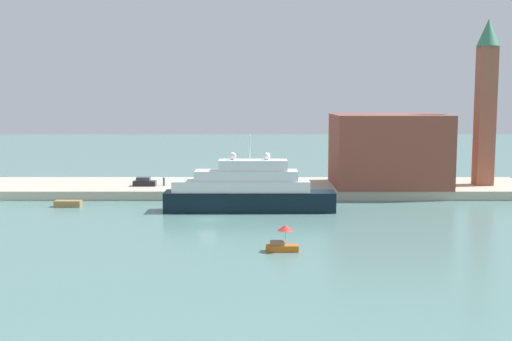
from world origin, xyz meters
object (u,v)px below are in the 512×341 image
object	(u,v)px
work_barge	(71,204)
mooring_bollard	(197,188)
harbor_building	(391,150)
bell_tower	(489,96)
parked_car	(147,182)
large_yacht	(250,191)
small_motorboat	(285,241)
person_figure	(167,181)

from	to	relation	value
work_barge	mooring_bollard	xyz separation A→B (m)	(18.63, 7.34, 1.35)
work_barge	harbor_building	bearing A→B (deg)	14.38
work_barge	bell_tower	xyz separation A→B (m)	(68.39, 13.78, 16.46)
parked_car	mooring_bollard	bearing A→B (deg)	-29.18
large_yacht	bell_tower	xyz separation A→B (m)	(40.77, 17.48, 13.93)
small_motorboat	person_figure	xyz separation A→B (m)	(-18.81, 41.12, 1.08)
small_motorboat	parked_car	bearing A→B (deg)	118.47
large_yacht	parked_car	world-z (taller)	large_yacht
large_yacht	work_barge	xyz separation A→B (m)	(-27.62, 3.70, -2.53)
bell_tower	parked_car	distance (m)	60.64
bell_tower	mooring_bollard	distance (m)	52.40
parked_car	person_figure	xyz separation A→B (m)	(3.35, 0.24, 0.08)
small_motorboat	bell_tower	size ratio (longest dim) A/B	0.13
harbor_building	parked_car	xyz separation A→B (m)	(-42.10, -0.86, -5.47)
large_yacht	mooring_bollard	size ratio (longest dim) A/B	38.90
small_motorboat	bell_tower	distance (m)	58.11
harbor_building	mooring_bollard	size ratio (longest dim) A/B	29.40
work_barge	harbor_building	world-z (taller)	harbor_building
parked_car	person_figure	bearing A→B (deg)	4.16
large_yacht	small_motorboat	size ratio (longest dim) A/B	7.03
work_barge	parked_car	distance (m)	15.76
small_motorboat	work_barge	size ratio (longest dim) A/B	0.89
person_figure	large_yacht	bearing A→B (deg)	-48.07
parked_car	large_yacht	bearing A→B (deg)	-41.75
large_yacht	bell_tower	distance (m)	46.49
large_yacht	bell_tower	bearing A→B (deg)	23.21
work_barge	mooring_bollard	distance (m)	20.07
bell_tower	parked_car	bearing A→B (deg)	-178.64
small_motorboat	mooring_bollard	bearing A→B (deg)	110.12
person_figure	mooring_bollard	size ratio (longest dim) A/B	2.47
harbor_building	parked_car	world-z (taller)	harbor_building
work_barge	parked_car	xyz separation A→B (m)	(9.59, 12.39, 1.67)
work_barge	person_figure	distance (m)	18.17
parked_car	person_figure	world-z (taller)	person_figure
bell_tower	harbor_building	bearing A→B (deg)	-178.18
parked_car	mooring_bollard	size ratio (longest dim) A/B	6.00
work_barge	bell_tower	size ratio (longest dim) A/B	0.14
large_yacht	harbor_building	xyz separation A→B (m)	(24.07, 16.95, 4.61)
large_yacht	work_barge	distance (m)	27.98
small_motorboat	work_barge	world-z (taller)	small_motorboat
bell_tower	parked_car	size ratio (longest dim) A/B	7.37
small_motorboat	large_yacht	bearing A→B (deg)	99.48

